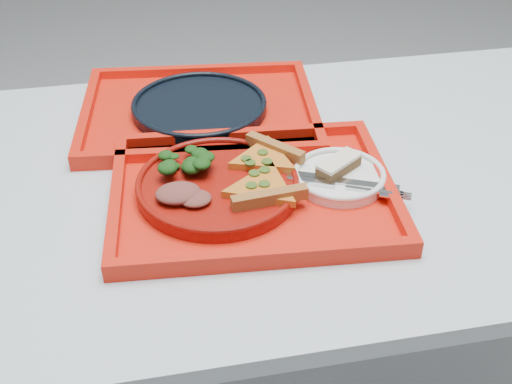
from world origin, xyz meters
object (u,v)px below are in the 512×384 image
(navy_plate, at_px, (199,108))
(tray_main, at_px, (253,194))
(dessert_bar, at_px, (339,165))
(tray_far, at_px, (200,114))
(dinner_plate, at_px, (218,187))

(navy_plate, bearing_deg, tray_main, -79.61)
(tray_main, bearing_deg, dessert_bar, 8.68)
(tray_main, height_order, tray_far, same)
(dessert_bar, bearing_deg, tray_far, 91.36)
(tray_far, bearing_deg, navy_plate, -173.92)
(tray_main, bearing_deg, tray_far, 104.94)
(dinner_plate, bearing_deg, tray_far, 89.31)
(navy_plate, bearing_deg, dinner_plate, -90.69)
(tray_far, bearing_deg, dinner_plate, -84.61)
(dinner_plate, distance_m, navy_plate, 0.27)
(tray_main, distance_m, dinner_plate, 0.06)
(tray_main, xyz_separation_m, navy_plate, (-0.05, 0.28, 0.01))
(dessert_bar, bearing_deg, dinner_plate, 145.45)
(tray_main, height_order, dessert_bar, dessert_bar)
(tray_main, relative_size, dinner_plate, 1.73)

